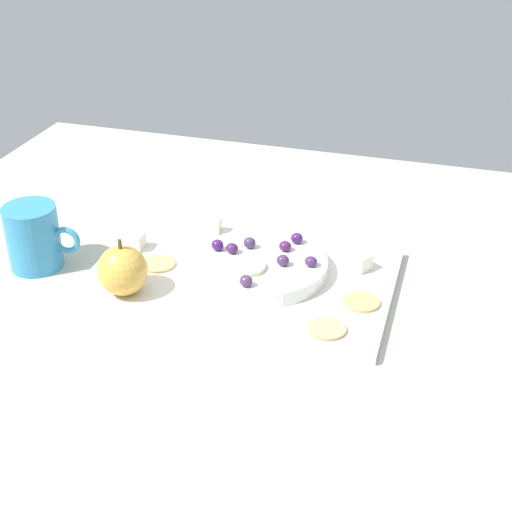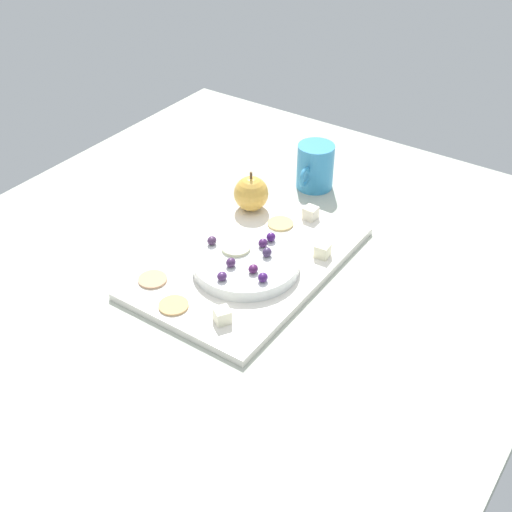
% 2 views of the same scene
% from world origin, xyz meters
% --- Properties ---
extents(table, '(1.16, 1.01, 0.05)m').
position_xyz_m(table, '(0.00, 0.00, 0.02)').
color(table, '#AFB5A5').
rests_on(table, ground).
extents(platter, '(0.40, 0.26, 0.01)m').
position_xyz_m(platter, '(0.02, -0.03, 0.05)').
color(platter, white).
rests_on(platter, table).
extents(serving_dish, '(0.18, 0.18, 0.02)m').
position_xyz_m(serving_dish, '(0.00, -0.04, 0.07)').
color(serving_dish, white).
rests_on(serving_dish, platter).
extents(apple_whole, '(0.06, 0.06, 0.06)m').
position_xyz_m(apple_whole, '(0.15, 0.06, 0.09)').
color(apple_whole, gold).
rests_on(apple_whole, platter).
extents(apple_stem, '(0.01, 0.01, 0.01)m').
position_xyz_m(apple_stem, '(0.15, 0.06, 0.13)').
color(apple_stem, brown).
rests_on(apple_stem, apple_whole).
extents(cheese_cube_0, '(0.02, 0.02, 0.02)m').
position_xyz_m(cheese_cube_0, '(0.19, -0.05, 0.07)').
color(cheese_cube_0, '#EDE4C9').
rests_on(cheese_cube_0, platter).
extents(cheese_cube_1, '(0.03, 0.03, 0.02)m').
position_xyz_m(cheese_cube_1, '(-0.13, -0.08, 0.07)').
color(cheese_cube_1, white).
rests_on(cheese_cube_1, platter).
extents(cheese_cube_2, '(0.02, 0.02, 0.02)m').
position_xyz_m(cheese_cube_2, '(0.10, -0.12, 0.07)').
color(cheese_cube_2, '#F9F2C7').
rests_on(cheese_cube_2, platter).
extents(cracker_0, '(0.05, 0.05, 0.00)m').
position_xyz_m(cracker_0, '(-0.14, -0.00, 0.06)').
color(cracker_0, tan).
rests_on(cracker_0, platter).
extents(cracker_1, '(0.05, 0.05, 0.00)m').
position_xyz_m(cracker_1, '(0.14, -0.01, 0.06)').
color(cracker_1, tan).
rests_on(cracker_1, platter).
extents(cracker_2, '(0.05, 0.05, 0.00)m').
position_xyz_m(cracker_2, '(-0.11, 0.07, 0.06)').
color(cracker_2, tan).
rests_on(cracker_2, platter).
extents(grape_0, '(0.02, 0.02, 0.01)m').
position_xyz_m(grape_0, '(-0.07, -0.04, 0.09)').
color(grape_0, '#46255A').
rests_on(grape_0, serving_dish).
extents(grape_1, '(0.02, 0.02, 0.01)m').
position_xyz_m(grape_1, '(-0.00, 0.03, 0.09)').
color(grape_1, '#4B2F52').
rests_on(grape_1, serving_dish).
extents(grape_2, '(0.02, 0.02, 0.02)m').
position_xyz_m(grape_2, '(-0.03, -0.09, 0.09)').
color(grape_2, '#401B62').
rests_on(grape_2, serving_dish).
extents(grape_3, '(0.02, 0.02, 0.02)m').
position_xyz_m(grape_3, '(-0.03, -0.03, 0.09)').
color(grape_3, '#482854').
rests_on(grape_3, serving_dish).
extents(grape_4, '(0.02, 0.02, 0.02)m').
position_xyz_m(grape_4, '(0.06, -0.04, 0.09)').
color(grape_4, '#401863').
rests_on(grape_4, serving_dish).
extents(grape_5, '(0.02, 0.02, 0.02)m').
position_xyz_m(grape_5, '(0.02, -0.06, 0.09)').
color(grape_5, '#413055').
rests_on(grape_5, serving_dish).
extents(grape_6, '(0.02, 0.02, 0.01)m').
position_xyz_m(grape_6, '(-0.02, -0.07, 0.09)').
color(grape_6, '#4D1C4F').
rests_on(grape_6, serving_dish).
extents(grape_7, '(0.02, 0.02, 0.01)m').
position_xyz_m(grape_7, '(0.04, -0.04, 0.09)').
color(grape_7, '#451F55').
rests_on(grape_7, serving_dish).
extents(apple_slice_0, '(0.05, 0.05, 0.01)m').
position_xyz_m(apple_slice_0, '(0.01, -0.01, 0.08)').
color(apple_slice_0, beige).
rests_on(apple_slice_0, serving_dish).
extents(cup, '(0.10, 0.07, 0.09)m').
position_xyz_m(cup, '(0.31, 0.02, 0.09)').
color(cup, '#348BC0').
rests_on(cup, table).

